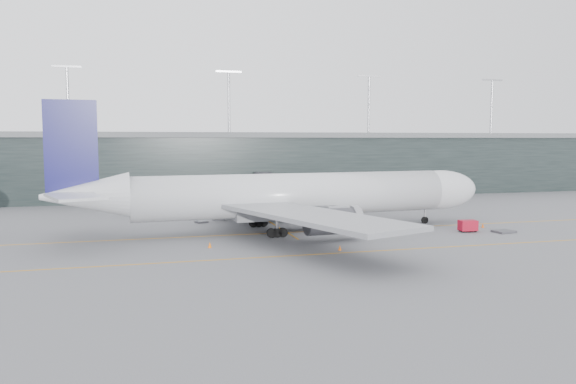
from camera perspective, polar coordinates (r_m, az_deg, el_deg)
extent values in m
plane|color=#5C5B60|center=(85.02, -4.06, -3.85)|extent=(320.00, 320.00, 0.00)
cube|color=orange|center=(81.15, -3.51, -4.28)|extent=(160.00, 0.25, 0.02)
cube|color=orange|center=(65.82, -0.68, -6.54)|extent=(160.00, 0.25, 0.02)
cube|color=orange|center=(105.40, -3.49, -2.05)|extent=(0.25, 60.00, 0.02)
cube|color=black|center=(141.44, -8.61, 2.63)|extent=(240.00, 35.00, 14.00)
cube|color=slate|center=(141.29, -8.66, 5.71)|extent=(240.00, 36.00, 1.20)
cylinder|color=#9E9EA3|center=(131.38, -21.45, 8.67)|extent=(0.60, 0.60, 14.00)
cylinder|color=#9E9EA3|center=(132.33, -6.03, 8.98)|extent=(0.60, 0.60, 14.00)
cylinder|color=#9E9EA3|center=(142.17, 8.21, 8.70)|extent=(0.60, 0.60, 14.00)
cylinder|color=#9E9EA3|center=(159.26, 19.97, 8.07)|extent=(0.60, 0.60, 14.00)
cylinder|color=silver|center=(83.38, 0.57, -0.26)|extent=(47.36, 8.98, 6.34)
ellipsoid|color=silver|center=(94.51, 15.10, 0.22)|extent=(13.66, 7.08, 6.34)
cone|color=silver|center=(78.86, -19.90, -0.38)|extent=(11.58, 6.71, 6.09)
cube|color=gray|center=(83.33, -0.10, -1.96)|extent=(16.64, 6.03, 2.05)
cube|color=black|center=(96.62, 17.04, 0.89)|extent=(2.42, 3.19, 0.82)
cube|color=gray|center=(67.64, 2.48, -2.45)|extent=(18.47, 31.05, 0.56)
cylinder|color=#3E3E44|center=(75.42, 4.45, -2.98)|extent=(7.35, 3.98, 3.58)
cube|color=gray|center=(97.75, -4.16, -0.04)|extent=(15.54, 30.98, 0.56)
cylinder|color=#3E3E44|center=(93.49, -0.18, -1.35)|extent=(7.35, 3.98, 3.58)
cube|color=#09094E|center=(78.58, -21.17, 4.27)|extent=(6.67, 0.89, 12.28)
cube|color=silver|center=(73.25, -20.82, -0.42)|extent=(8.23, 10.51, 0.36)
cube|color=silver|center=(84.46, -20.51, 0.31)|extent=(7.39, 10.16, 0.36)
cylinder|color=black|center=(93.68, 13.72, -2.78)|extent=(1.15, 0.47, 1.13)
cylinder|color=#9E9EA3|center=(93.57, 13.73, -2.32)|extent=(0.31, 0.31, 2.66)
cylinder|color=black|center=(78.11, -1.11, -4.16)|extent=(1.36, 0.59, 1.33)
cylinder|color=black|center=(87.43, -3.02, -3.14)|extent=(1.36, 0.59, 1.33)
cube|color=#2C2C32|center=(91.43, 9.47, -0.16)|extent=(3.97, 4.25, 2.74)
cube|color=#2C2C32|center=(97.74, 6.39, 0.23)|extent=(5.81, 12.93, 2.45)
cube|color=#2C2C32|center=(108.13, 2.30, 0.75)|extent=(6.04, 13.00, 2.55)
cube|color=#2C2C32|center=(118.97, -1.05, 1.17)|extent=(6.28, 13.06, 2.65)
cylinder|color=#9E9EA3|center=(98.60, 6.13, -1.50)|extent=(0.49, 0.49, 3.73)
cube|color=#3E3E44|center=(98.80, 6.12, -2.37)|extent=(2.29, 1.95, 0.69)
cylinder|color=#2C2C32|center=(128.90, 2.02, 1.49)|extent=(3.92, 3.92, 2.94)
cylinder|color=#2C2C32|center=(129.15, 2.02, 0.11)|extent=(1.76, 1.76, 3.53)
cube|color=#A00B20|center=(86.86, 17.80, -3.24)|extent=(2.65, 1.81, 1.49)
cylinder|color=black|center=(86.04, 17.43, -3.82)|extent=(0.47, 0.21, 0.46)
cylinder|color=black|center=(86.91, 18.50, -3.76)|extent=(0.47, 0.21, 0.46)
cylinder|color=black|center=(87.04, 17.08, -3.70)|extent=(0.47, 0.21, 0.46)
cylinder|color=black|center=(87.90, 18.14, -3.65)|extent=(0.47, 0.21, 0.46)
cube|color=#3D3D42|center=(88.16, 21.07, -3.75)|extent=(3.18, 2.70, 0.29)
cube|color=#3E3E44|center=(92.88, -8.79, -3.02)|extent=(2.33, 2.12, 0.19)
cube|color=silver|center=(92.76, -8.79, -2.50)|extent=(1.94, 1.89, 1.43)
cube|color=navy|center=(92.66, -8.80, -2.04)|extent=(2.00, 1.95, 0.08)
cube|color=#3E3E44|center=(95.36, -7.09, -2.78)|extent=(2.11, 1.75, 0.20)
cube|color=#A9ACB5|center=(95.23, -7.09, -2.25)|extent=(1.71, 1.62, 1.48)
cube|color=navy|center=(95.14, -7.10, -1.79)|extent=(1.76, 1.67, 0.08)
cube|color=#3E3E44|center=(94.90, -4.99, -2.80)|extent=(1.93, 1.56, 0.19)
cube|color=silver|center=(94.79, -4.99, -2.30)|extent=(1.55, 1.46, 1.41)
cube|color=navy|center=(94.69, -5.00, -1.86)|extent=(1.60, 1.51, 0.08)
cone|color=#E8560C|center=(91.87, 19.18, -3.22)|extent=(0.44, 0.44, 0.70)
cone|color=#E25C0C|center=(69.49, 5.29, -5.66)|extent=(0.41, 0.41, 0.66)
cone|color=#D6420B|center=(98.96, -0.28, -2.32)|extent=(0.46, 0.46, 0.73)
cone|color=orange|center=(71.50, -7.95, -5.34)|extent=(0.47, 0.47, 0.75)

